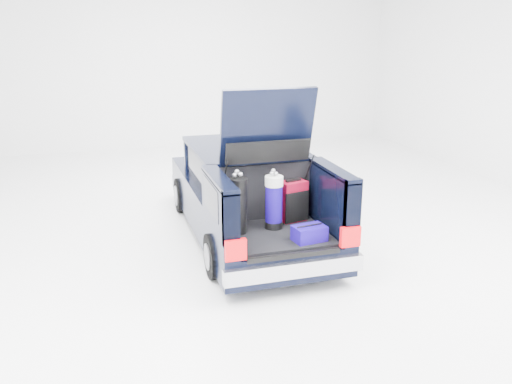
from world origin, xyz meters
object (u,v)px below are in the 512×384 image
object	(u,v)px
red_suitcase	(293,201)
car	(245,193)
blue_duffel	(309,233)
blue_golf_bag	(274,202)
black_golf_bag	(238,206)

from	to	relation	value
red_suitcase	car	bearing A→B (deg)	93.86
red_suitcase	blue_duffel	xyz separation A→B (m)	(-0.06, -0.77, -0.19)
car	blue_golf_bag	size ratio (longest dim) A/B	5.65
car	red_suitcase	size ratio (longest dim) A/B	7.72
blue_golf_bag	blue_duffel	distance (m)	0.69
car	black_golf_bag	world-z (taller)	car
red_suitcase	black_golf_bag	distance (m)	0.90
red_suitcase	blue_golf_bag	size ratio (longest dim) A/B	0.73
red_suitcase	blue_duffel	size ratio (longest dim) A/B	1.36
black_golf_bag	blue_duffel	distance (m)	0.99
car	black_golf_bag	xyz separation A→B (m)	(-0.49, -1.45, 0.31)
black_golf_bag	blue_golf_bag	bearing A→B (deg)	-10.99
red_suitcase	blue_duffel	bearing A→B (deg)	-107.45
car	blue_golf_bag	distance (m)	1.43
black_golf_bag	blue_duffel	xyz separation A→B (m)	(0.80, -0.51, -0.29)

